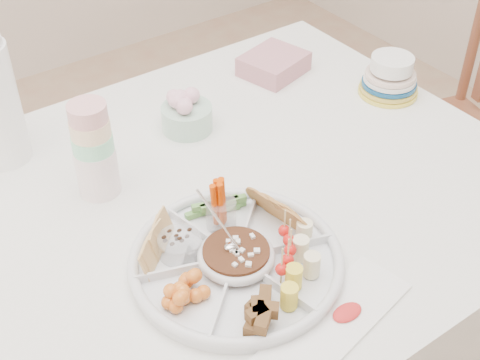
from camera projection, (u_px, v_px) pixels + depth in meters
dining_table at (182, 335)px, 1.56m from camera, size 1.52×1.02×0.76m
chair at (450, 126)px, 2.04m from camera, size 0.49×0.49×0.96m
party_tray at (236, 259)px, 1.19m from camera, size 0.48×0.48×0.04m
bean_dip at (236, 256)px, 1.19m from camera, size 0.15×0.15×0.04m
tortillas at (284, 214)px, 1.25m from camera, size 0.12×0.12×0.05m
carrot_cucumber at (217, 196)px, 1.26m from camera, size 0.14×0.14×0.10m
pita_raisins at (166, 238)px, 1.20m from camera, size 0.14×0.14×0.06m
cherries at (182, 294)px, 1.11m from camera, size 0.14×0.14×0.04m
granola_chunks at (259, 308)px, 1.09m from camera, size 0.12×0.12×0.04m
banana_tomato at (310, 256)px, 1.15m from camera, size 0.12×0.12×0.08m
cup_stack at (93, 144)px, 1.30m from camera, size 0.11×0.11×0.23m
flower_bowl at (187, 113)px, 1.52m from camera, size 0.13×0.13×0.09m
napkin_stack at (274, 64)px, 1.73m from camera, size 0.18×0.17×0.05m
plate_stack at (390, 77)px, 1.64m from camera, size 0.18×0.18×0.09m
placemat at (333, 323)px, 1.11m from camera, size 0.33×0.17×0.01m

